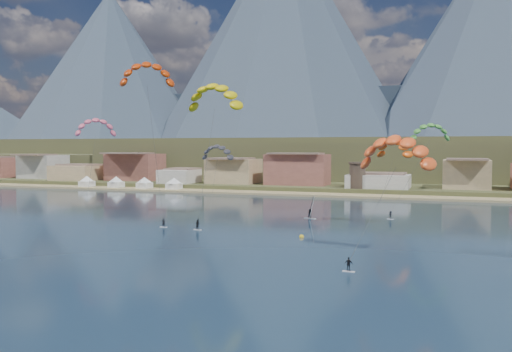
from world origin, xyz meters
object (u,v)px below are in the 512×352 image
Objects in this scene: watchtower at (357,175)px; kitesurfer_orange at (396,147)px; kitesurfer_green at (430,130)px; windsurfer at (311,212)px; kitesurfer_red at (147,71)px; kitesurfer_yellow at (214,93)px; buoy at (302,237)px.

watchtower is 0.43× the size of kitesurfer_orange.
windsurfer is (-23.39, -17.67, -17.74)m from kitesurfer_green.
kitesurfer_orange is at bearing -77.49° from watchtower.
watchtower is at bearing 102.51° from kitesurfer_orange.
kitesurfer_yellow is at bearing 14.52° from kitesurfer_red.
kitesurfer_red is 1.14× the size of kitesurfer_yellow.
watchtower is 0.28× the size of kitesurfer_yellow.
kitesurfer_red is 1.73× the size of kitesurfer_orange.
watchtower reaches higher than buoy.
watchtower is 63.46m from windsurfer.
kitesurfer_orange is at bearing -92.57° from kitesurfer_green.
kitesurfer_green is at bearing -62.21° from watchtower.
watchtower is 0.36× the size of kitesurfer_green.
kitesurfer_green is 49.73m from buoy.
kitesurfer_red reaches higher than kitesurfer_orange.
watchtower is at bearing 93.45° from buoy.
kitesurfer_yellow is at bearing -146.34° from kitesurfer_green.
kitesurfer_yellow is 1.28× the size of kitesurfer_green.
kitesurfer_orange is at bearing -31.99° from buoy.
kitesurfer_yellow is at bearing 147.75° from buoy.
watchtower is 11.14× the size of buoy.
watchtower is 87.87m from buoy.
kitesurfer_red is 15.07m from kitesurfer_yellow.
buoy is (-16.42, 10.26, -15.17)m from kitesurfer_orange.
kitesurfer_yellow is 1.51× the size of kitesurfer_orange.
windsurfer is at bearing -89.42° from watchtower.
watchtower is at bearing 90.58° from windsurfer.
buoy is (5.27, -87.49, -6.24)m from watchtower.
kitesurfer_green is (55.24, 31.17, -12.02)m from kitesurfer_red.
kitesurfer_yellow is at bearing -103.37° from watchtower.
watchtower is 53.14m from kitesurfer_green.
kitesurfer_green is at bearing 87.43° from kitesurfer_orange.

